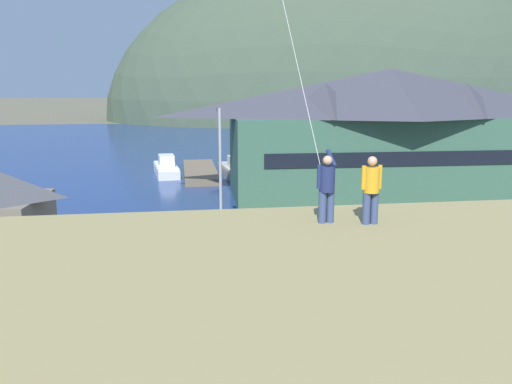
% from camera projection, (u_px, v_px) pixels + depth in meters
% --- Properties ---
extents(ground_plane, '(600.00, 600.00, 0.00)m').
position_uv_depth(ground_plane, '(291.00, 310.00, 22.09)').
color(ground_plane, '#66604C').
extents(parking_lot_pad, '(40.00, 20.00, 0.10)m').
position_uv_depth(parking_lot_pad, '(271.00, 268.00, 26.92)').
color(parking_lot_pad, slate).
rests_on(parking_lot_pad, ground).
extents(bay_water, '(360.00, 84.00, 0.03)m').
position_uv_depth(bay_water, '(209.00, 144.00, 80.21)').
color(bay_water, navy).
rests_on(bay_water, ground).
extents(far_hill_west_ridge, '(124.07, 73.50, 80.29)m').
position_uv_depth(far_hill_west_ridge, '(347.00, 117.00, 140.55)').
color(far_hill_west_ridge, '#42513D').
rests_on(far_hill_west_ridge, ground).
extents(far_hill_east_peak, '(107.49, 67.41, 62.06)m').
position_uv_depth(far_hill_east_peak, '(387.00, 116.00, 144.74)').
color(far_hill_east_peak, '#2D3D33').
rests_on(far_hill_east_peak, ground).
extents(harbor_lodge, '(27.37, 9.98, 10.35)m').
position_uv_depth(harbor_lodge, '(388.00, 129.00, 43.66)').
color(harbor_lodge, '#38604C').
rests_on(harbor_lodge, ground).
extents(wharf_dock, '(3.20, 12.48, 0.70)m').
position_uv_depth(wharf_dock, '(200.00, 172.00, 53.76)').
color(wharf_dock, '#70604C').
rests_on(wharf_dock, ground).
extents(moored_boat_wharfside, '(2.82, 6.75, 2.16)m').
position_uv_depth(moored_boat_wharfside, '(166.00, 168.00, 53.57)').
color(moored_boat_wharfside, silver).
rests_on(moored_boat_wharfside, ground).
extents(moored_boat_outer_mooring, '(3.13, 7.77, 2.16)m').
position_uv_depth(moored_boat_outer_mooring, '(237.00, 170.00, 52.52)').
color(moored_boat_outer_mooring, '#A8A399').
rests_on(moored_boat_outer_mooring, ground).
extents(parked_car_back_row_left, '(4.31, 2.28, 1.82)m').
position_uv_depth(parked_car_back_row_left, '(457.00, 228.00, 30.44)').
color(parked_car_back_row_left, '#236633').
rests_on(parked_car_back_row_left, parking_lot_pad).
extents(parked_car_corner_spot, '(4.27, 2.19, 1.82)m').
position_uv_depth(parked_car_corner_spot, '(330.00, 278.00, 22.74)').
color(parked_car_corner_spot, navy).
rests_on(parked_car_corner_spot, parking_lot_pad).
extents(parked_car_back_row_right, '(4.24, 2.14, 1.82)m').
position_uv_depth(parked_car_back_row_right, '(287.00, 236.00, 28.89)').
color(parked_car_back_row_right, slate).
rests_on(parked_car_back_row_right, parking_lot_pad).
extents(parked_car_mid_row_far, '(4.28, 2.21, 1.82)m').
position_uv_depth(parked_car_mid_row_far, '(177.00, 242.00, 27.94)').
color(parked_car_mid_row_far, navy).
rests_on(parked_car_mid_row_far, parking_lot_pad).
extents(parking_light_pole, '(0.24, 0.78, 7.74)m').
position_uv_depth(parking_light_pole, '(220.00, 165.00, 31.10)').
color(parking_light_pole, '#ADADB2').
rests_on(parking_light_pole, parking_lot_pad).
extents(person_kite_flyer, '(0.52, 0.68, 1.86)m').
position_uv_depth(person_kite_flyer, '(327.00, 186.00, 13.49)').
color(person_kite_flyer, '#384770').
rests_on(person_kite_flyer, grassy_hill_foreground).
extents(person_companion, '(0.55, 0.40, 1.74)m').
position_uv_depth(person_companion, '(371.00, 188.00, 13.37)').
color(person_companion, '#384770').
rests_on(person_companion, grassy_hill_foreground).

